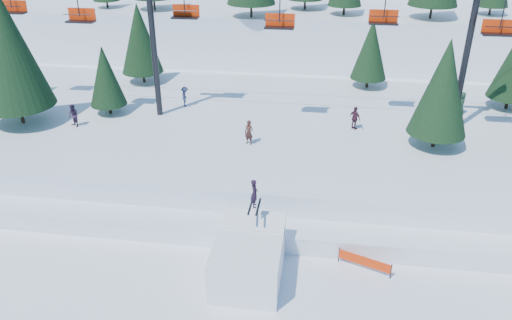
# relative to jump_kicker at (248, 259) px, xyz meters

# --- Properties ---
(ground) EXTENTS (160.00, 160.00, 0.00)m
(ground) POSITION_rel_jump_kicker_xyz_m (-0.40, -2.78, -1.23)
(ground) COLOR white
(ground) RESTS_ON ground
(mid_shelf) EXTENTS (70.00, 22.00, 2.50)m
(mid_shelf) POSITION_rel_jump_kicker_xyz_m (-0.40, 15.22, 0.02)
(mid_shelf) COLOR white
(mid_shelf) RESTS_ON ground
(berm) EXTENTS (70.00, 6.00, 1.10)m
(berm) POSITION_rel_jump_kicker_xyz_m (-0.40, 5.22, -0.68)
(berm) COLOR white
(berm) RESTS_ON ground
(jump_kicker) EXTENTS (3.35, 4.57, 4.98)m
(jump_kicker) POSITION_rel_jump_kicker_xyz_m (0.00, 0.00, 0.00)
(jump_kicker) COLOR white
(jump_kicker) RESTS_ON ground
(chairlift) EXTENTS (46.47, 3.21, 10.28)m
(chairlift) POSITION_rel_jump_kicker_xyz_m (0.15, 15.26, 8.09)
(chairlift) COLOR black
(chairlift) RESTS_ON mid_shelf
(conifer_stand) EXTENTS (63.61, 17.13, 10.25)m
(conifer_stand) POSITION_rel_jump_kicker_xyz_m (-0.55, 15.76, 5.72)
(conifer_stand) COLOR black
(conifer_stand) RESTS_ON mid_shelf
(distant_skiers) EXTENTS (29.69, 8.51, 1.85)m
(distant_skiers) POSITION_rel_jump_kicker_xyz_m (-1.31, 15.19, 2.13)
(distant_skiers) COLOR #42211B
(distant_skiers) RESTS_ON mid_shelf
(banner_near) EXTENTS (2.68, 1.06, 0.90)m
(banner_near) POSITION_rel_jump_kicker_xyz_m (5.88, 1.54, -0.69)
(banner_near) COLOR black
(banner_near) RESTS_ON ground
(banner_far) EXTENTS (2.86, 0.13, 0.90)m
(banner_far) POSITION_rel_jump_kicker_xyz_m (11.20, 3.06, -0.69)
(banner_far) COLOR black
(banner_far) RESTS_ON ground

